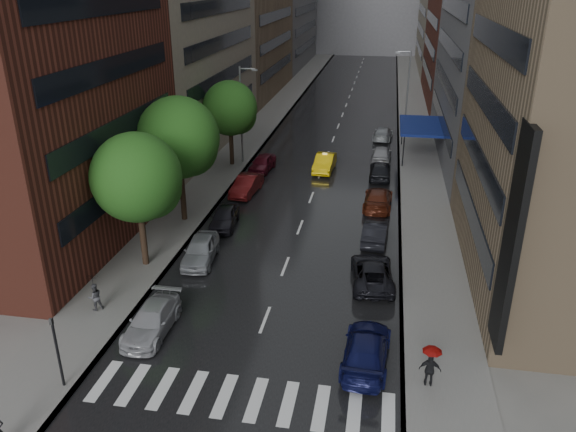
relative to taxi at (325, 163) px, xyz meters
The scene contains 17 objects.
ground 29.00m from the taxi, 90.55° to the right, with size 220.00×220.00×0.00m, color gray.
road 21.03m from the taxi, 90.76° to the left, with size 14.00×140.00×0.01m, color black.
sidewalk_left 22.98m from the taxi, 113.82° to the left, with size 4.00×140.00×0.15m, color gray.
sidewalk_right 22.76m from the taxi, 67.46° to the left, with size 4.00×140.00×0.15m, color gray.
crosswalk 30.99m from the taxi, 90.14° to the right, with size 13.15×2.80×0.01m.
tree_near 22.79m from the taxi, 113.55° to the right, with size 5.34×5.34×8.51m.
tree_mid 16.90m from the taxi, 123.77° to the right, with size 5.78×5.78×9.21m.
tree_far 10.05m from the taxi, behind, with size 5.03×5.03×8.02m.
taxi is the anchor object (origin of this frame).
parked_cars_left 15.17m from the taxi, 111.98° to the right, with size 2.29×30.64×1.57m.
parked_cars_right 10.50m from the taxi, 60.80° to the right, with size 2.87×44.57×1.58m.
ped_black_umbrella 27.46m from the taxi, 109.99° to the right, with size 0.96×0.98×2.09m.
ped_red_umbrella 29.97m from the taxi, 74.68° to the right, with size 0.97×0.82×2.01m.
traffic_light 32.69m from the taxi, 103.96° to the right, with size 0.18×0.15×3.45m.
street_lamp_left 9.05m from the taxi, behind, with size 1.74×0.22×9.00m.
street_lamp_right 18.13m from the taxi, 65.08° to the left, with size 1.74×0.22×9.00m.
awning 10.84m from the taxi, 34.65° to the left, with size 4.00×8.00×3.12m.
Camera 1 is at (5.53, -20.43, 16.73)m, focal length 35.00 mm.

